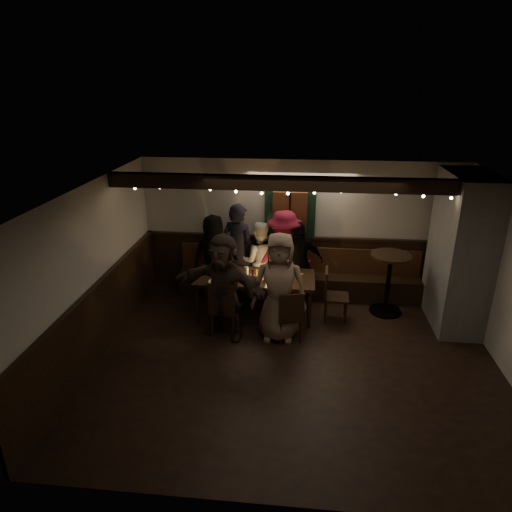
# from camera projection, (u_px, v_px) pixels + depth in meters

# --- Properties ---
(room) EXTENTS (6.02, 5.01, 2.62)m
(room) POSITION_uv_depth(u_px,v_px,m) (362.00, 263.00, 7.67)
(room) COLOR black
(room) RESTS_ON ground
(dining_table) EXTENTS (2.08, 0.89, 0.90)m
(dining_table) POSITION_uv_depth(u_px,v_px,m) (255.00, 280.00, 7.97)
(dining_table) COLOR black
(dining_table) RESTS_ON ground
(chair_near_left) EXTENTS (0.50, 0.50, 0.97)m
(chair_near_left) POSITION_uv_depth(u_px,v_px,m) (224.00, 306.00, 7.35)
(chair_near_left) COLOR black
(chair_near_left) RESTS_ON ground
(chair_near_right) EXTENTS (0.49, 0.49, 0.88)m
(chair_near_right) POSITION_uv_depth(u_px,v_px,m) (290.00, 314.00, 7.20)
(chair_near_right) COLOR black
(chair_near_right) RESTS_ON ground
(chair_end) EXTENTS (0.44, 0.44, 0.93)m
(chair_end) POSITION_uv_depth(u_px,v_px,m) (331.00, 292.00, 7.88)
(chair_end) COLOR black
(chair_end) RESTS_ON ground
(high_top) EXTENTS (0.70, 0.70, 1.12)m
(high_top) POSITION_uv_depth(u_px,v_px,m) (389.00, 276.00, 8.05)
(high_top) COLOR black
(high_top) RESTS_ON ground
(person_a) EXTENTS (0.93, 0.78, 1.63)m
(person_a) POSITION_uv_depth(u_px,v_px,m) (214.00, 257.00, 8.61)
(person_a) COLOR black
(person_a) RESTS_ON ground
(person_b) EXTENTS (0.79, 0.66, 1.85)m
(person_b) POSITION_uv_depth(u_px,v_px,m) (238.00, 251.00, 8.62)
(person_b) COLOR black
(person_b) RESTS_ON ground
(person_c) EXTENTS (0.80, 0.66, 1.51)m
(person_c) POSITION_uv_depth(u_px,v_px,m) (259.00, 260.00, 8.61)
(person_c) COLOR beige
(person_c) RESTS_ON ground
(person_d) EXTENTS (1.26, 0.94, 1.74)m
(person_d) POSITION_uv_depth(u_px,v_px,m) (284.00, 256.00, 8.51)
(person_d) COLOR maroon
(person_d) RESTS_ON ground
(person_e) EXTENTS (0.98, 0.60, 1.56)m
(person_e) POSITION_uv_depth(u_px,v_px,m) (299.00, 262.00, 8.49)
(person_e) COLOR black
(person_e) RESTS_ON ground
(person_f) EXTENTS (1.71, 1.06, 1.76)m
(person_f) POSITION_uv_depth(u_px,v_px,m) (223.00, 286.00, 7.25)
(person_f) COLOR #352721
(person_f) RESTS_ON ground
(person_g) EXTENTS (0.88, 0.57, 1.80)m
(person_g) POSITION_uv_depth(u_px,v_px,m) (279.00, 287.00, 7.18)
(person_g) COLOR #94755D
(person_g) RESTS_ON ground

